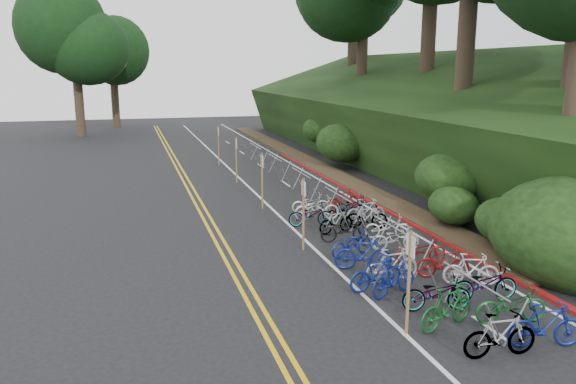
# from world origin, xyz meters

# --- Properties ---
(ground) EXTENTS (120.00, 120.00, 0.00)m
(ground) POSITION_xyz_m (0.00, 0.00, 0.00)
(ground) COLOR black
(ground) RESTS_ON ground
(road_markings) EXTENTS (7.47, 80.00, 0.01)m
(road_markings) POSITION_xyz_m (0.63, 10.10, 0.00)
(road_markings) COLOR gold
(road_markings) RESTS_ON ground
(red_curb) EXTENTS (0.25, 28.00, 0.10)m
(red_curb) POSITION_xyz_m (5.70, 12.00, 0.05)
(red_curb) COLOR maroon
(red_curb) RESTS_ON ground
(embankment) EXTENTS (14.30, 48.14, 9.11)m
(embankment) POSITION_xyz_m (12.96, 19.04, 2.57)
(embankment) COLOR black
(embankment) RESTS_ON ground
(bike_rack_front) EXTENTS (1.12, 2.68, 1.13)m
(bike_rack_front) POSITION_xyz_m (2.83, -1.54, 0.82)
(bike_rack_front) COLOR gray
(bike_rack_front) RESTS_ON ground
(bike_racks_rest) EXTENTS (1.14, 23.00, 1.17)m
(bike_racks_rest) POSITION_xyz_m (3.00, 13.00, 0.85)
(bike_racks_rest) COLOR gray
(bike_racks_rest) RESTS_ON ground
(signpost_near) EXTENTS (0.08, 0.40, 2.50)m
(signpost_near) POSITION_xyz_m (1.05, -1.59, 1.43)
(signpost_near) COLOR brown
(signpost_near) RESTS_ON ground
(signposts_rest) EXTENTS (0.08, 18.40, 2.50)m
(signposts_rest) POSITION_xyz_m (0.60, 14.00, 1.43)
(signposts_rest) COLOR brown
(signposts_rest) RESTS_ON ground
(bike_front) EXTENTS (0.73, 1.75, 1.02)m
(bike_front) POSITION_xyz_m (1.47, 1.01, 0.51)
(bike_front) COLOR navy
(bike_front) RESTS_ON ground
(bike_valet) EXTENTS (3.43, 14.57, 1.07)m
(bike_valet) POSITION_xyz_m (2.98, 3.26, 0.48)
(bike_valet) COLOR slate
(bike_valet) RESTS_ON ground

